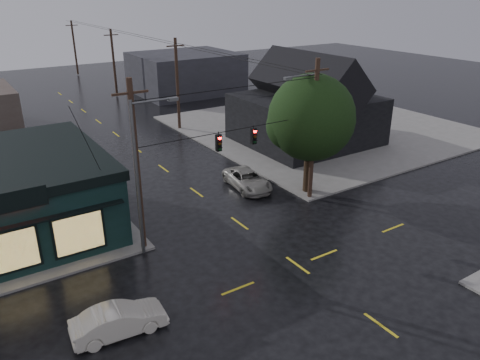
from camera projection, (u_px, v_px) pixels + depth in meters
ground_plane at (298, 265)px, 26.28m from camera, size 160.00×160.00×0.00m
sidewalk_ne at (322, 127)px, 51.81m from camera, size 28.00×28.00×0.15m
ne_building at (307, 98)px, 45.28m from camera, size 12.60×11.60×8.75m
corner_tree at (312, 118)px, 33.36m from camera, size 6.29×6.29×8.83m
utility_pole_nw at (144, 248)px, 28.03m from camera, size 2.00×0.32×10.15m
utility_pole_ne at (309, 198)px, 34.59m from camera, size 2.00×0.32×10.15m
utility_pole_far_a at (180, 129)px, 51.21m from camera, size 2.00×0.32×9.65m
utility_pole_far_b at (117, 96)px, 66.67m from camera, size 2.00×0.32×9.15m
utility_pole_far_c at (78, 75)px, 82.14m from camera, size 2.00×0.32×9.15m
span_signal_assembly at (236, 139)px, 29.17m from camera, size 13.00×0.48×1.23m
streetlight_nw at (144, 254)px, 27.34m from camera, size 5.40×0.30×9.15m
streetlight_ne at (308, 193)px, 35.38m from camera, size 5.40×0.30×9.15m
bg_building_east at (186, 73)px, 68.07m from camera, size 14.00×12.00×5.60m
sedan_cream at (119, 320)px, 20.90m from camera, size 4.33×1.83×1.39m
suv_silver at (247, 180)px, 36.06m from camera, size 2.81×5.19×1.38m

